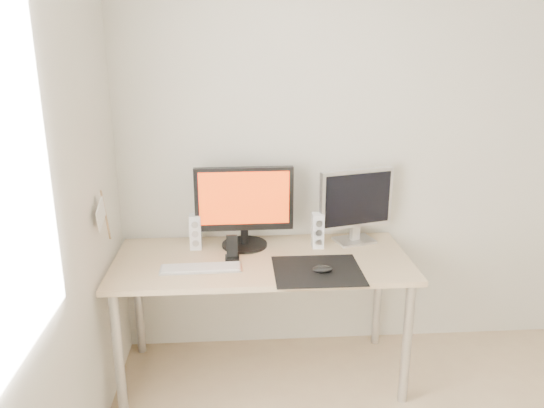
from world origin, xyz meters
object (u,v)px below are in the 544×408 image
mouse (322,269)px  speaker_left (196,232)px  main_monitor (244,204)px  keyboard (201,268)px  phone_dock (232,252)px  speaker_right (318,231)px  second_monitor (356,202)px  desk (262,271)px

mouse → speaker_left: size_ratio=0.52×
main_monitor → keyboard: main_monitor is taller
mouse → phone_dock: (-0.46, 0.22, 0.02)m
phone_dock → keyboard: bearing=-141.8°
speaker_right → phone_dock: (-0.49, -0.14, -0.06)m
phone_dock → second_monitor: bearing=16.4°
speaker_left → desk: bearing=-25.1°
desk → mouse: bearing=-36.0°
mouse → speaker_left: bearing=149.7°
keyboard → phone_dock: 0.21m
desk → keyboard: size_ratio=3.78×
phone_dock → speaker_right: bearing=16.1°
mouse → phone_dock: bearing=154.7°
speaker_left → speaker_right: bearing=-2.5°
second_monitor → phone_dock: (-0.72, -0.21, -0.20)m
desk → phone_dock: 0.20m
mouse → speaker_left: speaker_left is taller
second_monitor → phone_dock: second_monitor is taller
speaker_right → second_monitor: bearing=16.8°
desk → main_monitor: 0.39m
desk → speaker_left: 0.44m
desk → phone_dock: phone_dock is taller
main_monitor → phone_dock: bearing=-112.0°
speaker_left → mouse: bearing=-30.3°
desk → speaker_left: speaker_left is taller
main_monitor → speaker_left: 0.32m
main_monitor → speaker_right: 0.44m
desk → keyboard: (-0.32, -0.13, 0.09)m
desk → phone_dock: (-0.16, 0.00, 0.12)m
speaker_left → phone_dock: (0.20, -0.17, -0.06)m
mouse → second_monitor: second_monitor is taller
second_monitor → phone_dock: 0.77m
mouse → phone_dock: size_ratio=0.76×
mouse → keyboard: (-0.62, 0.09, -0.01)m
desk → speaker_right: (0.33, 0.14, 0.18)m
mouse → main_monitor: bearing=134.4°
mouse → desk: size_ratio=0.06×
speaker_left → keyboard: 0.31m
speaker_left → main_monitor: bearing=1.4°
second_monitor → keyboard: bearing=-159.0°
main_monitor → speaker_left: (-0.28, -0.01, -0.15)m
desk → second_monitor: second_monitor is taller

